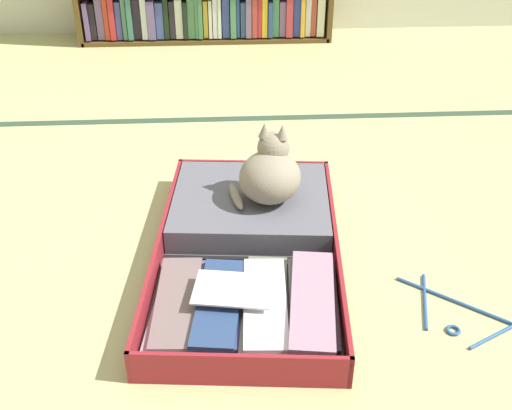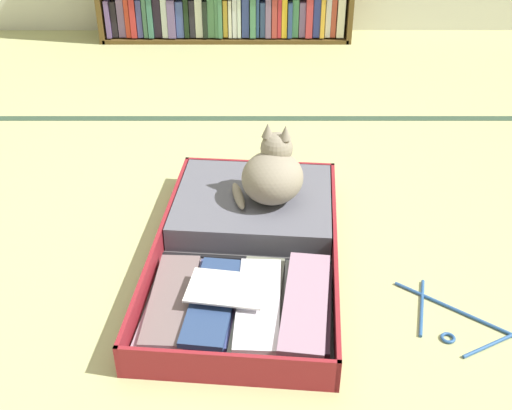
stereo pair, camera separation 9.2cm
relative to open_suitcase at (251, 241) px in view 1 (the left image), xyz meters
name	(u,v)px [view 1 (the left image)]	position (x,y,z in m)	size (l,w,h in m)	color
ground_plane	(219,255)	(-0.10, -0.01, -0.04)	(10.00, 10.00, 0.00)	#B5B87A
tatami_border	(218,119)	(-0.10, 1.03, -0.04)	(4.80, 0.05, 0.00)	#314735
open_suitcase	(251,241)	(0.00, 0.00, 0.00)	(0.64, 1.04, 0.10)	maroon
black_cat	(270,173)	(0.07, 0.17, 0.15)	(0.27, 0.27, 0.26)	gray
clothes_hanger	(463,314)	(0.59, -0.34, -0.04)	(0.35, 0.32, 0.01)	#295493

